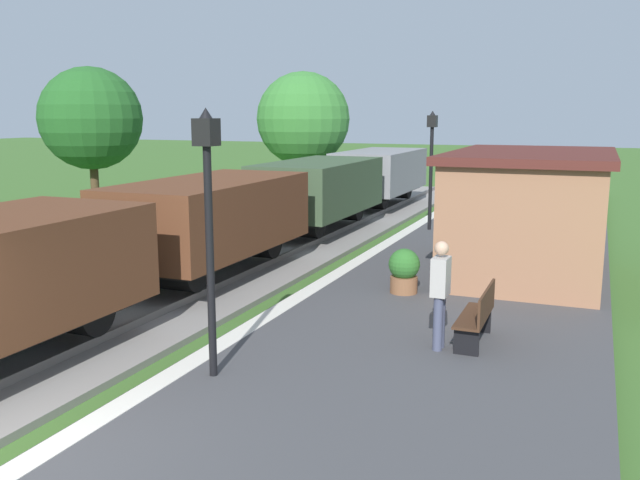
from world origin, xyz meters
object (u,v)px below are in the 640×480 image
station_hut (529,212)px  tree_field_left (303,119)px  bench_near_hut (478,315)px  bench_down_platform (533,224)px  freight_train (273,205)px  tree_trackside_far (91,119)px  potted_planter (404,270)px  lamp_post_far (432,148)px  person_waiting (440,291)px  lamp_post_near (208,195)px

station_hut → tree_field_left: tree_field_left is taller
bench_near_hut → tree_field_left: size_ratio=0.27×
bench_down_platform → tree_field_left: 12.52m
bench_near_hut → tree_field_left: 19.49m
freight_train → tree_trackside_far: bearing=167.1°
tree_trackside_far → station_hut: bearing=-9.1°
potted_planter → lamp_post_far: (-1.29, 7.82, 2.08)m
bench_near_hut → potted_planter: size_ratio=1.64×
bench_near_hut → tree_trackside_far: tree_trackside_far is taller
station_hut → lamp_post_far: lamp_post_far is taller
freight_train → lamp_post_far: (3.36, 4.33, 1.41)m
bench_down_platform → potted_planter: (-1.92, -7.04, 0.00)m
lamp_post_far → tree_trackside_far: (-10.91, -2.60, 0.89)m
person_waiting → tree_trackside_far: size_ratio=0.32×
lamp_post_near → potted_planter: bearing=76.4°
freight_train → station_hut: size_ratio=4.48×
freight_train → lamp_post_near: size_ratio=7.03×
freight_train → potted_planter: freight_train is taller
bench_down_platform → freight_train: bearing=-151.7°
bench_near_hut → lamp_post_near: size_ratio=0.41×
bench_down_platform → tree_trackside_far: 14.55m
person_waiting → tree_trackside_far: bearing=-30.3°
bench_near_hut → potted_planter: 3.24m
station_hut → bench_down_platform: 4.23m
freight_train → bench_near_hut: (6.58, -6.10, -0.68)m
station_hut → bench_down_platform: station_hut is taller
lamp_post_far → potted_planter: bearing=-80.6°
lamp_post_near → bench_down_platform: bearing=75.5°
person_waiting → tree_field_left: (-9.62, 16.86, 2.45)m
station_hut → tree_trackside_far: 14.67m
bench_down_platform → potted_planter: potted_planter is taller
station_hut → potted_planter: (-2.14, -2.92, -0.93)m
bench_near_hut → lamp_post_far: (-3.22, 10.43, 2.08)m
tree_trackside_far → tree_field_left: 9.44m
freight_train → lamp_post_near: bearing=-69.2°
lamp_post_near → bench_near_hut: bearing=40.6°
bench_near_hut → tree_trackside_far: size_ratio=0.28×
bench_down_platform → station_hut: bearing=-86.9°
tree_field_left → person_waiting: bearing=-60.3°
person_waiting → tree_field_left: size_ratio=0.30×
freight_train → bench_down_platform: freight_train is taller
station_hut → bench_down_platform: (-0.22, 4.12, -0.93)m
station_hut → person_waiting: station_hut is taller
station_hut → potted_planter: 3.74m
lamp_post_near → lamp_post_far: (0.00, 13.19, 0.00)m
station_hut → person_waiting: size_ratio=3.39×
bench_near_hut → lamp_post_far: lamp_post_far is taller
freight_train → bench_down_platform: 7.50m
bench_near_hut → person_waiting: size_ratio=0.88×
station_hut → bench_near_hut: size_ratio=3.87×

